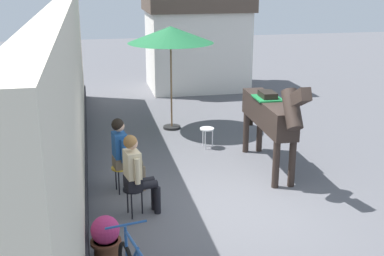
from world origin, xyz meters
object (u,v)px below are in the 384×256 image
at_px(seated_visitor_near, 136,171).
at_px(saddled_horse_center, 271,115).
at_px(seated_visitor_far, 124,151).
at_px(flower_planter_near, 106,237).
at_px(cafe_parasol, 171,35).
at_px(spare_stool_white, 207,131).

relative_size(seated_visitor_near, saddled_horse_center, 0.46).
height_order(seated_visitor_near, seated_visitor_far, same).
bearing_deg(seated_visitor_near, flower_planter_near, -114.76).
bearing_deg(cafe_parasol, spare_stool_white, -71.27).
bearing_deg(flower_planter_near, seated_visitor_far, 78.90).
height_order(seated_visitor_near, cafe_parasol, cafe_parasol).
relative_size(seated_visitor_far, flower_planter_near, 2.17).
relative_size(saddled_horse_center, flower_planter_near, 4.68).
relative_size(seated_visitor_near, flower_planter_near, 2.17).
relative_size(cafe_parasol, spare_stool_white, 5.61).
relative_size(seated_visitor_far, cafe_parasol, 0.54).
xyz_separation_m(flower_planter_near, spare_stool_white, (2.44, 4.18, 0.07)).
height_order(cafe_parasol, spare_stool_white, cafe_parasol).
distance_m(seated_visitor_far, spare_stool_white, 2.85).
bearing_deg(saddled_horse_center, spare_stool_white, 120.16).
bearing_deg(seated_visitor_near, cafe_parasol, 73.65).
bearing_deg(saddled_horse_center, flower_planter_near, -141.84).
height_order(seated_visitor_far, flower_planter_near, seated_visitor_far).
distance_m(seated_visitor_far, flower_planter_near, 2.27).
distance_m(seated_visitor_near, seated_visitor_far, 0.98).
xyz_separation_m(seated_visitor_far, saddled_horse_center, (2.91, 0.44, 0.38)).
relative_size(seated_visitor_far, saddled_horse_center, 0.46).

